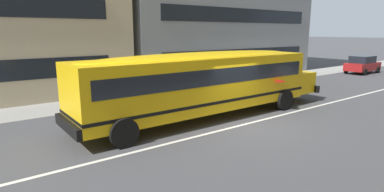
{
  "coord_description": "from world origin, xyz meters",
  "views": [
    {
      "loc": [
        -9.39,
        -8.82,
        3.88
      ],
      "look_at": [
        -2.09,
        0.94,
        1.34
      ],
      "focal_mm": 29.11,
      "sensor_mm": 36.0,
      "label": 1
    }
  ],
  "objects": [
    {
      "name": "lane_centreline",
      "position": [
        0.0,
        0.0,
        0.0
      ],
      "size": [
        110.0,
        0.16,
        0.01
      ],
      "primitive_type": "cube",
      "color": "silver",
      "rests_on": "ground_plane"
    },
    {
      "name": "school_bus",
      "position": [
        -0.64,
        1.87,
        1.77
      ],
      "size": [
        13.33,
        3.16,
        2.98
      ],
      "rotation": [
        0.0,
        0.0,
        -0.0
      ],
      "color": "yellow",
      "rests_on": "ground_plane"
    },
    {
      "name": "ground_plane",
      "position": [
        0.0,
        0.0,
        0.0
      ],
      "size": [
        400.0,
        400.0,
        0.0
      ],
      "primitive_type": "plane",
      "color": "#424244"
    },
    {
      "name": "sidewalk_far",
      "position": [
        0.0,
        7.82,
        0.01
      ],
      "size": [
        120.0,
        3.0,
        0.01
      ],
      "primitive_type": "cube",
      "color": "gray",
      "rests_on": "ground_plane"
    },
    {
      "name": "parked_car_red_by_entrance",
      "position": [
        20.84,
        4.9,
        0.84
      ],
      "size": [
        3.91,
        1.91,
        1.64
      ],
      "rotation": [
        0.0,
        0.0,
        0.01
      ],
      "color": "maroon",
      "rests_on": "ground_plane"
    }
  ]
}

